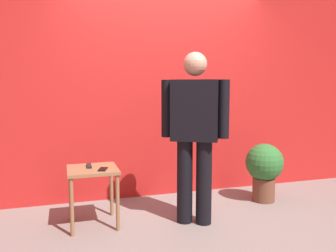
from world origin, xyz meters
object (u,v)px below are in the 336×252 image
(potted_plant, at_px, (264,167))
(cell_phone, at_px, (103,169))
(standing_person, at_px, (195,129))
(side_table, at_px, (93,178))
(tv_remote, at_px, (89,166))

(potted_plant, bearing_deg, cell_phone, -173.11)
(standing_person, bearing_deg, potted_plant, 19.66)
(standing_person, bearing_deg, cell_phone, 170.96)
(side_table, bearing_deg, potted_plant, 3.86)
(standing_person, xyz_separation_m, side_table, (-0.96, 0.23, -0.47))
(cell_phone, height_order, potted_plant, potted_plant)
(tv_remote, bearing_deg, side_table, -66.79)
(cell_phone, relative_size, tv_remote, 0.85)
(cell_phone, bearing_deg, side_table, 150.62)
(side_table, xyz_separation_m, cell_phone, (0.09, -0.10, 0.10))
(cell_phone, xyz_separation_m, tv_remote, (-0.11, 0.16, 0.01))
(standing_person, relative_size, tv_remote, 9.86)
(side_table, relative_size, tv_remote, 3.34)
(cell_phone, height_order, tv_remote, tv_remote)
(side_table, bearing_deg, tv_remote, 111.85)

